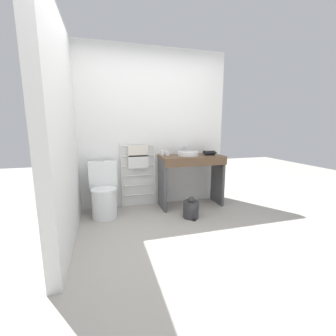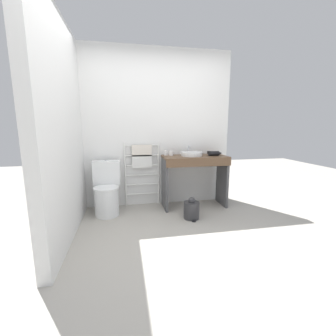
# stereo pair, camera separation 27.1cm
# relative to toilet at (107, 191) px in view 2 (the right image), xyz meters

# --- Properties ---
(ground_plane) EXTENTS (12.00, 12.00, 0.00)m
(ground_plane) POSITION_rel_toilet_xyz_m (0.80, -1.21, -0.36)
(ground_plane) COLOR #A8A399
(wall_back) EXTENTS (2.55, 0.12, 2.55)m
(wall_back) POSITION_rel_toilet_xyz_m (0.80, 0.37, 0.92)
(wall_back) COLOR white
(wall_back) RESTS_ON ground_plane
(wall_side) EXTENTS (0.12, 2.25, 2.55)m
(wall_side) POSITION_rel_toilet_xyz_m (-0.41, -0.45, 0.92)
(wall_side) COLOR white
(wall_side) RESTS_ON ground_plane
(toilet) EXTENTS (0.41, 0.53, 0.81)m
(toilet) POSITION_rel_toilet_xyz_m (0.00, 0.00, 0.00)
(toilet) COLOR white
(toilet) RESTS_ON ground_plane
(towel_radiator) EXTENTS (0.58, 0.06, 1.06)m
(towel_radiator) POSITION_rel_toilet_xyz_m (0.56, 0.26, 0.39)
(towel_radiator) COLOR white
(towel_radiator) RESTS_ON ground_plane
(vanity_counter) EXTENTS (1.03, 0.49, 0.85)m
(vanity_counter) POSITION_rel_toilet_xyz_m (1.40, 0.04, 0.23)
(vanity_counter) COLOR brown
(vanity_counter) RESTS_ON ground_plane
(sink_basin) EXTENTS (0.35, 0.35, 0.06)m
(sink_basin) POSITION_rel_toilet_xyz_m (1.35, 0.07, 0.53)
(sink_basin) COLOR white
(sink_basin) RESTS_ON vanity_counter
(faucet) EXTENTS (0.02, 0.10, 0.15)m
(faucet) POSITION_rel_toilet_xyz_m (1.35, 0.25, 0.59)
(faucet) COLOR silver
(faucet) RESTS_ON vanity_counter
(cup_near_wall) EXTENTS (0.07, 0.07, 0.08)m
(cup_near_wall) POSITION_rel_toilet_xyz_m (0.96, 0.22, 0.54)
(cup_near_wall) COLOR white
(cup_near_wall) RESTS_ON vanity_counter
(cup_near_edge) EXTENTS (0.07, 0.07, 0.08)m
(cup_near_edge) POSITION_rel_toilet_xyz_m (1.03, 0.17, 0.53)
(cup_near_edge) COLOR white
(cup_near_edge) RESTS_ON vanity_counter
(hair_dryer) EXTENTS (0.23, 0.18, 0.08)m
(hair_dryer) POSITION_rel_toilet_xyz_m (1.72, 0.02, 0.53)
(hair_dryer) COLOR black
(hair_dryer) RESTS_ON vanity_counter
(trash_bin) EXTENTS (0.23, 0.26, 0.32)m
(trash_bin) POSITION_rel_toilet_xyz_m (1.21, -0.44, -0.22)
(trash_bin) COLOR #333335
(trash_bin) RESTS_ON ground_plane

